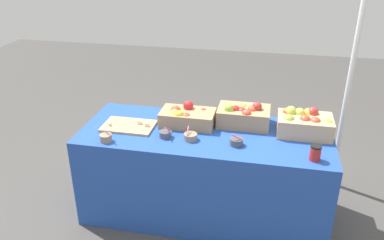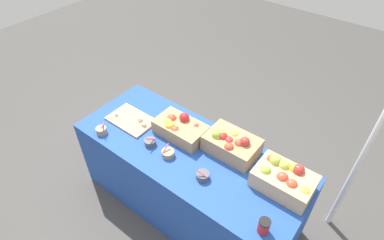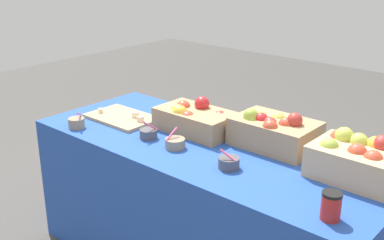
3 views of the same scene
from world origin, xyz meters
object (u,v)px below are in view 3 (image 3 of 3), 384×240
Objects in this scene: apple_crate_left at (360,159)px; sample_bowl_extra at (229,163)px; apple_crate_middle at (273,131)px; apple_crate_right at (195,119)px; sample_bowl_far at (175,143)px; cutting_board_front at (122,117)px; sample_bowl_near at (77,123)px; sample_bowl_mid at (148,134)px; coffee_cup at (331,206)px.

sample_bowl_extra is (-0.47, -0.28, -0.06)m from apple_crate_left.
apple_crate_middle is 0.44m from apple_crate_right.
sample_bowl_extra is (-0.01, -0.34, -0.06)m from apple_crate_middle.
apple_crate_right is at bearing 148.92° from sample_bowl_extra.
apple_crate_left is 0.86m from sample_bowl_far.
cutting_board_front is 0.86m from sample_bowl_extra.
cutting_board_front is at bearing -165.54° from apple_crate_middle.
sample_bowl_mid is (0.41, 0.15, -0.00)m from sample_bowl_near.
apple_crate_right is at bearing 159.71° from coffee_cup.
apple_crate_right is 0.46m from cutting_board_front.
sample_bowl_mid reaches higher than sample_bowl_near.
sample_bowl_near is 0.93× the size of coffee_cup.
sample_bowl_mid is 1.08× the size of sample_bowl_far.
apple_crate_left is 1.47m from sample_bowl_near.
sample_bowl_near is 1.04× the size of sample_bowl_extra.
apple_crate_middle is 1.06m from sample_bowl_near.
apple_crate_left is at bearing 30.83° from sample_bowl_extra.
apple_crate_left is 0.99× the size of apple_crate_middle.
sample_bowl_far is at bearing 178.11° from sample_bowl_extra.
cutting_board_front is 0.52m from sample_bowl_far.
sample_bowl_far is 0.88m from coffee_cup.
coffee_cup is at bearing -6.17° from sample_bowl_mid.
cutting_board_front is 4.02× the size of sample_bowl_far.
cutting_board_front is (-0.86, -0.22, -0.07)m from apple_crate_middle.
sample_bowl_far is (-0.81, -0.27, -0.06)m from apple_crate_left.
apple_crate_right reaches higher than coffee_cup.
sample_bowl_mid is at bearing -164.96° from apple_crate_left.
apple_crate_left reaches higher than sample_bowl_mid.
apple_crate_left is 0.95× the size of apple_crate_right.
sample_bowl_extra is (0.93, 0.14, -0.00)m from sample_bowl_near.
apple_crate_left is at bearing 2.13° from apple_crate_right.
sample_bowl_extra is at bearing -149.17° from apple_crate_left.
sample_bowl_near is 1.46m from coffee_cup.
sample_bowl_far is 0.91× the size of coffee_cup.
apple_crate_right is at bearing -167.77° from apple_crate_middle.
apple_crate_left reaches higher than coffee_cup.
sample_bowl_mid is (-0.11, -0.24, -0.04)m from apple_crate_right.
apple_crate_right is 0.25m from sample_bowl_far.
sample_bowl_extra is 0.54m from coffee_cup.
sample_bowl_near is at bearing -163.42° from apple_crate_left.
apple_crate_middle is 0.35m from sample_bowl_extra.
apple_crate_middle is at bearing 14.46° from cutting_board_front.
apple_crate_middle is 3.72× the size of coffee_cup.
coffee_cup is (1.06, -0.11, 0.03)m from sample_bowl_mid.
sample_bowl_mid is 0.53m from sample_bowl_extra.
sample_bowl_far is 1.03× the size of sample_bowl_extra.
sample_bowl_extra is at bearing 169.32° from coffee_cup.
sample_bowl_mid is (-1.00, -0.27, -0.06)m from apple_crate_left.
coffee_cup is at bearing -40.36° from apple_crate_middle.
apple_crate_right is at bearing 36.64° from sample_bowl_near.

